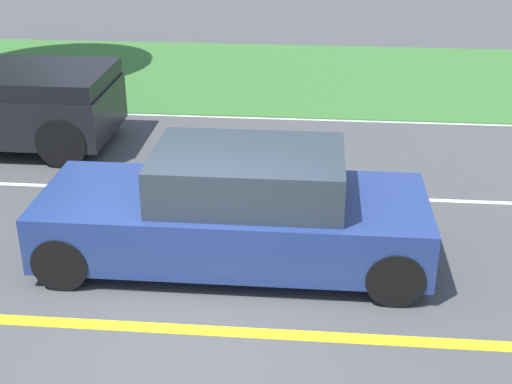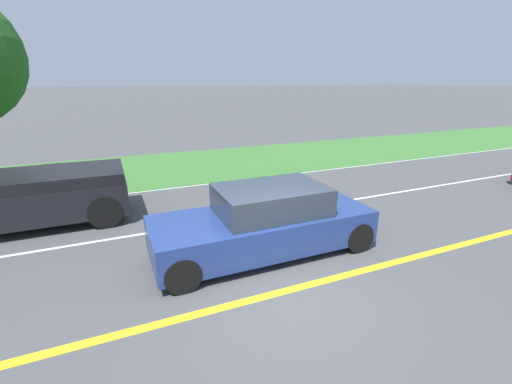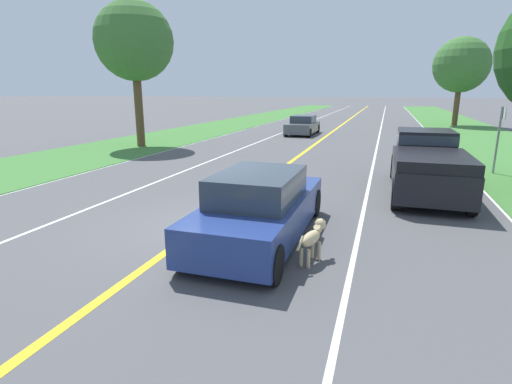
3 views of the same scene
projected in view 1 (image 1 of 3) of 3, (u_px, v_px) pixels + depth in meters
ground_plane at (192, 330)px, 7.66m from camera, size 400.00×400.00×0.00m
centre_divider_line at (192, 330)px, 7.65m from camera, size 0.18×160.00×0.01m
lane_edge_line_right at (253, 117)px, 13.97m from camera, size 0.14×160.00×0.01m
lane_dash_same_dir at (231, 192)px, 10.81m from camera, size 0.10×160.00×0.01m
grass_verge_right at (265, 75)px, 16.68m from camera, size 6.00×160.00×0.03m
ego_car at (237, 211)px, 8.72m from camera, size 1.83×4.71×1.47m
dog at (305, 186)px, 9.88m from camera, size 0.42×1.09×0.76m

